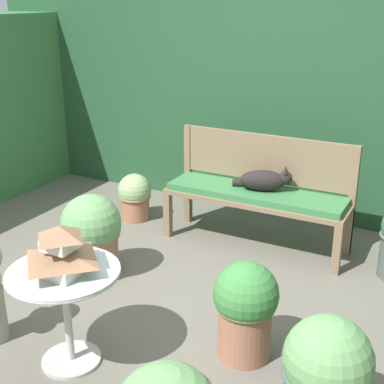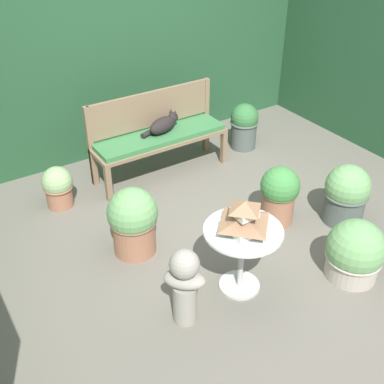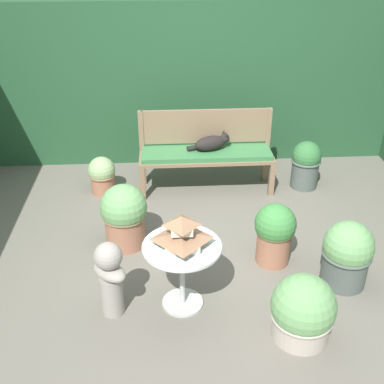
{
  "view_description": "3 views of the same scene",
  "coord_description": "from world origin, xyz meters",
  "px_view_note": "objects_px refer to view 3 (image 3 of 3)",
  "views": [
    {
      "loc": [
        1.54,
        -2.65,
        1.98
      ],
      "look_at": [
        -0.15,
        0.57,
        0.63
      ],
      "focal_mm": 50.0,
      "sensor_mm": 36.0,
      "label": 1
    },
    {
      "loc": [
        -2.15,
        -2.93,
        2.84
      ],
      "look_at": [
        -0.19,
        0.1,
        0.45
      ],
      "focal_mm": 45.0,
      "sensor_mm": 36.0,
      "label": 2
    },
    {
      "loc": [
        -0.37,
        -3.71,
        2.76
      ],
      "look_at": [
        -0.1,
        0.51,
        0.35
      ],
      "focal_mm": 45.0,
      "sensor_mm": 36.0,
      "label": 3
    }
  ],
  "objects_px": {
    "patio_table": "(182,259)",
    "potted_plant_bench_right": "(275,232)",
    "potted_plant_hedge_corner": "(306,164)",
    "garden_bench": "(206,157)",
    "potted_plant_patio_mid": "(347,254)",
    "potted_plant_bench_left": "(124,215)",
    "potted_plant_table_near": "(102,175)",
    "cat": "(211,143)",
    "garden_bust": "(110,275)",
    "pagoda_birdhouse": "(182,233)",
    "potted_plant_table_far": "(303,311)"
  },
  "relations": [
    {
      "from": "pagoda_birdhouse",
      "to": "potted_plant_bench_right",
      "type": "relative_size",
      "value": 0.6
    },
    {
      "from": "patio_table",
      "to": "potted_plant_hedge_corner",
      "type": "distance_m",
      "value": 2.45
    },
    {
      "from": "garden_bust",
      "to": "potted_plant_hedge_corner",
      "type": "xyz_separation_m",
      "value": [
        2.08,
        1.96,
        -0.07
      ]
    },
    {
      "from": "potted_plant_bench_left",
      "to": "potted_plant_hedge_corner",
      "type": "distance_m",
      "value": 2.28
    },
    {
      "from": "potted_plant_bench_left",
      "to": "garden_bench",
      "type": "bearing_deg",
      "value": 50.11
    },
    {
      "from": "garden_bench",
      "to": "potted_plant_hedge_corner",
      "type": "relative_size",
      "value": 2.68
    },
    {
      "from": "patio_table",
      "to": "potted_plant_hedge_corner",
      "type": "xyz_separation_m",
      "value": [
        1.52,
        1.91,
        -0.17
      ]
    },
    {
      "from": "patio_table",
      "to": "garden_bench",
      "type": "bearing_deg",
      "value": 79.3
    },
    {
      "from": "garden_bench",
      "to": "potted_plant_bench_left",
      "type": "height_order",
      "value": "potted_plant_bench_left"
    },
    {
      "from": "potted_plant_table_near",
      "to": "potted_plant_bench_right",
      "type": "distance_m",
      "value": 2.19
    },
    {
      "from": "potted_plant_bench_left",
      "to": "potted_plant_table_near",
      "type": "xyz_separation_m",
      "value": [
        -0.32,
        1.05,
        -0.1
      ]
    },
    {
      "from": "potted_plant_patio_mid",
      "to": "potted_plant_bench_left",
      "type": "relative_size",
      "value": 0.94
    },
    {
      "from": "potted_plant_bench_right",
      "to": "potted_plant_hedge_corner",
      "type": "relative_size",
      "value": 1.05
    },
    {
      "from": "pagoda_birdhouse",
      "to": "potted_plant_table_near",
      "type": "bearing_deg",
      "value": 113.33
    },
    {
      "from": "potted_plant_bench_left",
      "to": "potted_plant_table_near",
      "type": "height_order",
      "value": "potted_plant_bench_left"
    },
    {
      "from": "potted_plant_bench_left",
      "to": "patio_table",
      "type": "bearing_deg",
      "value": -59.84
    },
    {
      "from": "garden_bust",
      "to": "potted_plant_bench_left",
      "type": "height_order",
      "value": "garden_bust"
    },
    {
      "from": "cat",
      "to": "potted_plant_table_far",
      "type": "distance_m",
      "value": 2.41
    },
    {
      "from": "potted_plant_patio_mid",
      "to": "potted_plant_table_far",
      "type": "xyz_separation_m",
      "value": [
        -0.53,
        -0.58,
        -0.06
      ]
    },
    {
      "from": "patio_table",
      "to": "pagoda_birdhouse",
      "type": "height_order",
      "value": "pagoda_birdhouse"
    },
    {
      "from": "potted_plant_bench_left",
      "to": "potted_plant_patio_mid",
      "type": "bearing_deg",
      "value": -19.89
    },
    {
      "from": "potted_plant_hedge_corner",
      "to": "cat",
      "type": "bearing_deg",
      "value": 178.05
    },
    {
      "from": "garden_bench",
      "to": "potted_plant_patio_mid",
      "type": "height_order",
      "value": "potted_plant_patio_mid"
    },
    {
      "from": "patio_table",
      "to": "potted_plant_bench_right",
      "type": "relative_size",
      "value": 1.05
    },
    {
      "from": "patio_table",
      "to": "potted_plant_hedge_corner",
      "type": "relative_size",
      "value": 1.09
    },
    {
      "from": "potted_plant_patio_mid",
      "to": "potted_plant_table_near",
      "type": "relative_size",
      "value": 1.37
    },
    {
      "from": "pagoda_birdhouse",
      "to": "potted_plant_table_near",
      "type": "xyz_separation_m",
      "value": [
        -0.83,
        1.92,
        -0.48
      ]
    },
    {
      "from": "potted_plant_bench_right",
      "to": "cat",
      "type": "bearing_deg",
      "value": 106.91
    },
    {
      "from": "cat",
      "to": "garden_bust",
      "type": "height_order",
      "value": "cat"
    },
    {
      "from": "pagoda_birdhouse",
      "to": "garden_bust",
      "type": "bearing_deg",
      "value": -174.79
    },
    {
      "from": "potted_plant_table_far",
      "to": "potted_plant_bench_right",
      "type": "xyz_separation_m",
      "value": [
        -0.02,
        0.92,
        0.07
      ]
    },
    {
      "from": "potted_plant_patio_mid",
      "to": "potted_plant_hedge_corner",
      "type": "relative_size",
      "value": 1.06
    },
    {
      "from": "garden_bench",
      "to": "pagoda_birdhouse",
      "type": "relative_size",
      "value": 4.28
    },
    {
      "from": "potted_plant_table_near",
      "to": "potted_plant_bench_right",
      "type": "relative_size",
      "value": 0.74
    },
    {
      "from": "pagoda_birdhouse",
      "to": "potted_plant_patio_mid",
      "type": "height_order",
      "value": "pagoda_birdhouse"
    },
    {
      "from": "garden_bench",
      "to": "potted_plant_bench_left",
      "type": "relative_size",
      "value": 2.39
    },
    {
      "from": "cat",
      "to": "potted_plant_patio_mid",
      "type": "bearing_deg",
      "value": -80.03
    },
    {
      "from": "potted_plant_patio_mid",
      "to": "potted_plant_table_near",
      "type": "bearing_deg",
      "value": 142.09
    },
    {
      "from": "patio_table",
      "to": "cat",
      "type": "bearing_deg",
      "value": 77.88
    },
    {
      "from": "potted_plant_table_near",
      "to": "potted_plant_patio_mid",
      "type": "bearing_deg",
      "value": -37.91
    },
    {
      "from": "patio_table",
      "to": "pagoda_birdhouse",
      "type": "distance_m",
      "value": 0.24
    },
    {
      "from": "cat",
      "to": "potted_plant_table_near",
      "type": "height_order",
      "value": "cat"
    },
    {
      "from": "garden_bench",
      "to": "potted_plant_patio_mid",
      "type": "xyz_separation_m",
      "value": [
        1.04,
        -1.73,
        -0.12
      ]
    },
    {
      "from": "patio_table",
      "to": "potted_plant_hedge_corner",
      "type": "bearing_deg",
      "value": 51.49
    },
    {
      "from": "potted_plant_bench_left",
      "to": "potted_plant_table_near",
      "type": "bearing_deg",
      "value": 107.0
    },
    {
      "from": "patio_table",
      "to": "garden_bust",
      "type": "height_order",
      "value": "garden_bust"
    },
    {
      "from": "patio_table",
      "to": "potted_plant_patio_mid",
      "type": "height_order",
      "value": "potted_plant_patio_mid"
    },
    {
      "from": "pagoda_birdhouse",
      "to": "patio_table",
      "type": "bearing_deg",
      "value": 0.0
    },
    {
      "from": "potted_plant_bench_left",
      "to": "potted_plant_hedge_corner",
      "type": "xyz_separation_m",
      "value": [
        2.03,
        1.04,
        -0.03
      ]
    },
    {
      "from": "potted_plant_hedge_corner",
      "to": "garden_bench",
      "type": "bearing_deg",
      "value": 179.63
    }
  ]
}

